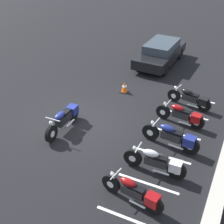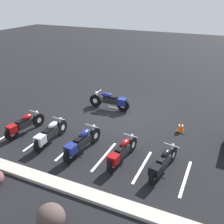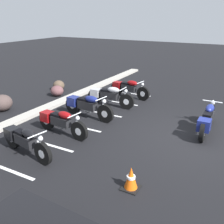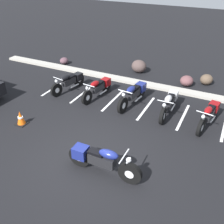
% 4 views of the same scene
% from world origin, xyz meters
% --- Properties ---
extents(ground, '(60.00, 60.00, 0.00)m').
position_xyz_m(ground, '(0.00, 0.00, 0.00)').
color(ground, black).
extents(motorcycle_navy_featured, '(2.33, 0.65, 0.92)m').
position_xyz_m(motorcycle_navy_featured, '(0.67, -0.29, 0.49)').
color(motorcycle_navy_featured, black).
rests_on(motorcycle_navy_featured, ground).
extents(parked_bike_0, '(0.73, 2.09, 0.83)m').
position_xyz_m(parked_bike_0, '(-3.28, 3.97, 0.44)').
color(parked_bike_0, black).
rests_on(parked_bike_0, ground).
extents(parked_bike_1, '(0.64, 2.13, 0.84)m').
position_xyz_m(parked_bike_1, '(-1.73, 3.97, 0.45)').
color(parked_bike_1, black).
rests_on(parked_bike_1, ground).
extents(parked_bike_2, '(0.69, 2.30, 0.90)m').
position_xyz_m(parked_bike_2, '(-0.05, 4.05, 0.48)').
color(parked_bike_2, black).
rests_on(parked_bike_2, ground).
extents(parked_bike_3, '(0.62, 2.22, 0.87)m').
position_xyz_m(parked_bike_3, '(1.52, 3.98, 0.46)').
color(parked_bike_3, black).
rests_on(parked_bike_3, ground).
extents(parked_bike_4, '(0.70, 2.14, 0.85)m').
position_xyz_m(parked_bike_4, '(3.09, 3.79, 0.45)').
color(parked_bike_4, black).
rests_on(parked_bike_4, ground).
extents(concrete_curb, '(18.00, 0.50, 0.12)m').
position_xyz_m(concrete_curb, '(0.00, 6.04, 0.06)').
color(concrete_curb, '#A8A399').
rests_on(concrete_curb, ground).
extents(landscape_rock_1, '(1.02, 0.97, 0.68)m').
position_xyz_m(landscape_rock_1, '(-1.13, 7.47, 0.34)').
color(landscape_rock_1, '#493A37').
rests_on(landscape_rock_1, ground).
extents(landscape_rock_2, '(0.86, 0.87, 0.51)m').
position_xyz_m(landscape_rock_2, '(1.60, 6.88, 0.26)').
color(landscape_rock_2, brown).
rests_on(landscape_rock_2, ground).
extents(landscape_rock_3, '(0.84, 0.85, 0.52)m').
position_xyz_m(landscape_rock_3, '(2.45, 7.48, 0.26)').
color(landscape_rock_3, brown).
rests_on(landscape_rock_3, ground).
extents(traffic_cone, '(0.40, 0.40, 0.55)m').
position_xyz_m(traffic_cone, '(-3.27, 0.66, 0.26)').
color(traffic_cone, black).
rests_on(traffic_cone, ground).
extents(stall_line_0, '(0.10, 2.10, 0.00)m').
position_xyz_m(stall_line_0, '(-4.10, 3.89, 0.00)').
color(stall_line_0, white).
rests_on(stall_line_0, ground).
extents(stall_line_1, '(0.10, 2.10, 0.00)m').
position_xyz_m(stall_line_1, '(-2.53, 3.89, 0.00)').
color(stall_line_1, white).
rests_on(stall_line_1, ground).
extents(stall_line_2, '(0.10, 2.10, 0.00)m').
position_xyz_m(stall_line_2, '(-0.97, 3.89, 0.00)').
color(stall_line_2, white).
rests_on(stall_line_2, ground).
extents(stall_line_3, '(0.10, 2.10, 0.00)m').
position_xyz_m(stall_line_3, '(0.59, 3.89, 0.00)').
color(stall_line_3, white).
rests_on(stall_line_3, ground).
extents(stall_line_4, '(0.10, 2.10, 0.00)m').
position_xyz_m(stall_line_4, '(2.16, 3.89, 0.00)').
color(stall_line_4, white).
rests_on(stall_line_4, ground).
extents(stall_line_5, '(0.10, 2.10, 0.00)m').
position_xyz_m(stall_line_5, '(3.72, 3.89, 0.00)').
color(stall_line_5, white).
rests_on(stall_line_5, ground).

